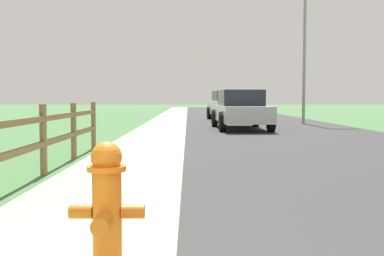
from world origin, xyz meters
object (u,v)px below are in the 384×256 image
object	(u,v)px
fire_hydrant	(107,207)
parked_suv_silver	(240,109)
street_lamp	(307,33)
parked_car_white	(229,105)

from	to	relation	value
fire_hydrant	parked_suv_silver	distance (m)	15.43
parked_suv_silver	street_lamp	bearing A→B (deg)	46.74
fire_hydrant	parked_suv_silver	bearing A→B (deg)	80.25
fire_hydrant	street_lamp	size ratio (longest dim) A/B	0.13
fire_hydrant	street_lamp	bearing A→B (deg)	72.15
fire_hydrant	parked_suv_silver	world-z (taller)	parked_suv_silver
parked_car_white	street_lamp	world-z (taller)	street_lamp
fire_hydrant	parked_suv_silver	size ratio (longest dim) A/B	0.18
parked_suv_silver	parked_car_white	distance (m)	7.40
parked_suv_silver	parked_car_white	world-z (taller)	parked_car_white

